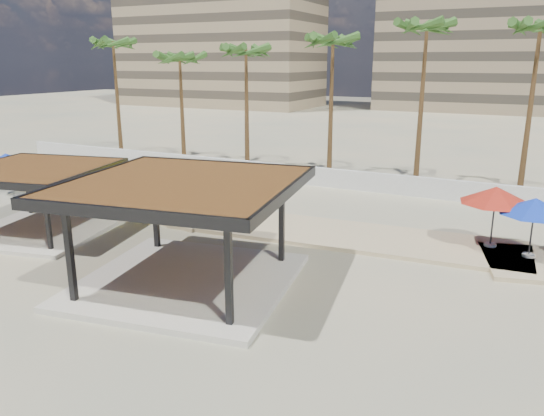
{
  "coord_description": "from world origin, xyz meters",
  "views": [
    {
      "loc": [
        9.46,
        -14.92,
        7.74
      ],
      "look_at": [
        -0.69,
        5.44,
        1.4
      ],
      "focal_mm": 35.0,
      "sensor_mm": 36.0,
      "label": 1
    }
  ],
  "objects_px": {
    "pavilion_central": "(185,223)",
    "pavilion_west": "(36,194)",
    "umbrella_a": "(6,159)",
    "umbrella_c": "(496,195)",
    "lounger_a": "(126,192)"
  },
  "relations": [
    {
      "from": "umbrella_c",
      "to": "umbrella_a",
      "type": "bearing_deg",
      "value": -175.08
    },
    {
      "from": "umbrella_a",
      "to": "umbrella_c",
      "type": "distance_m",
      "value": 26.88
    },
    {
      "from": "pavilion_west",
      "to": "umbrella_a",
      "type": "xyz_separation_m",
      "value": [
        -7.76,
        4.49,
        0.27
      ]
    },
    {
      "from": "umbrella_a",
      "to": "umbrella_c",
      "type": "bearing_deg",
      "value": 4.92
    },
    {
      "from": "umbrella_a",
      "to": "lounger_a",
      "type": "xyz_separation_m",
      "value": [
        6.96,
        2.29,
        -1.78
      ]
    },
    {
      "from": "pavilion_west",
      "to": "umbrella_c",
      "type": "distance_m",
      "value": 20.21
    },
    {
      "from": "pavilion_west",
      "to": "umbrella_c",
      "type": "xyz_separation_m",
      "value": [
        19.02,
        6.8,
        0.53
      ]
    },
    {
      "from": "pavilion_central",
      "to": "umbrella_a",
      "type": "distance_m",
      "value": 18.48
    },
    {
      "from": "pavilion_central",
      "to": "pavilion_west",
      "type": "bearing_deg",
      "value": 160.2
    },
    {
      "from": "pavilion_west",
      "to": "lounger_a",
      "type": "bearing_deg",
      "value": 84.56
    },
    {
      "from": "umbrella_a",
      "to": "umbrella_c",
      "type": "height_order",
      "value": "umbrella_c"
    },
    {
      "from": "lounger_a",
      "to": "umbrella_a",
      "type": "bearing_deg",
      "value": 82.99
    },
    {
      "from": "pavilion_west",
      "to": "lounger_a",
      "type": "relative_size",
      "value": 3.73
    },
    {
      "from": "pavilion_central",
      "to": "pavilion_west",
      "type": "distance_m",
      "value": 9.79
    },
    {
      "from": "umbrella_a",
      "to": "lounger_a",
      "type": "distance_m",
      "value": 7.54
    }
  ]
}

